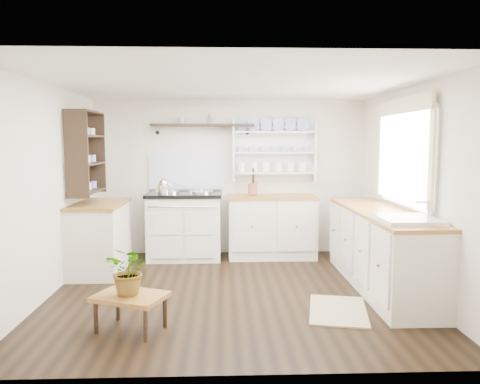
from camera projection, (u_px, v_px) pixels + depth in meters
name	position (u px, v px, depth m)	size (l,w,h in m)	color
floor	(233.00, 292.00, 5.25)	(4.00, 3.80, 0.01)	black
wall_back	(230.00, 177.00, 7.02)	(4.00, 0.02, 2.30)	beige
wall_right	(412.00, 189.00, 5.20)	(0.02, 3.80, 2.30)	beige
wall_left	(48.00, 191.00, 5.06)	(0.02, 3.80, 2.30)	beige
ceiling	(233.00, 83.00, 5.01)	(4.00, 3.80, 0.01)	white
window	(404.00, 152.00, 5.31)	(0.08, 1.55, 1.22)	white
aga_cooker	(185.00, 225.00, 6.74)	(1.07, 0.74, 0.98)	silver
back_cabinets	(272.00, 226.00, 6.82)	(1.27, 0.63, 0.90)	silver
right_cabinets	(381.00, 248.00, 5.37)	(0.62, 2.43, 0.90)	silver
belfast_sink	(407.00, 231.00, 4.58)	(0.55, 0.60, 0.45)	white
left_cabinets	(100.00, 236.00, 6.03)	(0.62, 1.13, 0.90)	silver
plate_rack	(274.00, 150.00, 6.96)	(1.20, 0.22, 0.90)	white
high_shelf	(203.00, 126.00, 6.80)	(1.50, 0.29, 0.16)	black
left_shelving	(86.00, 152.00, 5.91)	(0.28, 0.80, 1.05)	black
kettle	(164.00, 187.00, 6.55)	(0.19, 0.19, 0.23)	silver
utensil_crock	(253.00, 189.00, 6.83)	(0.14, 0.14, 0.16)	brown
center_table	(131.00, 299.00, 4.15)	(0.72, 0.63, 0.33)	brown
potted_plant	(130.00, 271.00, 4.12)	(0.39, 0.34, 0.43)	#3F7233
floor_rug	(338.00, 310.00, 4.64)	(0.55, 0.85, 0.02)	olive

